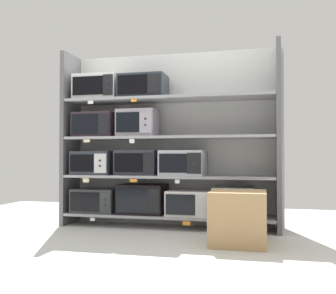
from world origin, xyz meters
TOP-DOWN VIEW (x-y plane):
  - ground at (0.00, -1.00)m, footprint 6.37×6.00m
  - back_panel at (0.00, 0.24)m, footprint 2.57×0.04m
  - upright_left at (-1.21, 0.00)m, footprint 0.05×0.45m
  - upright_right at (1.21, 0.00)m, footprint 0.05×0.45m
  - shelf_0 at (0.00, 0.00)m, footprint 2.37×0.45m
  - microwave_0 at (-0.87, -0.00)m, footprint 0.52×0.42m
  - microwave_1 at (-0.30, -0.00)m, footprint 0.53×0.41m
  - microwave_2 at (0.24, -0.00)m, footprint 0.47×0.43m
  - microwave_3 at (0.74, -0.00)m, footprint 0.44×0.43m
  - price_tag_0 at (-0.82, -0.23)m, footprint 0.06×0.00m
  - price_tag_1 at (0.26, -0.23)m, footprint 0.08×0.00m
  - price_tag_2 at (0.77, -0.23)m, footprint 0.08×0.00m
  - shelf_1 at (0.00, 0.00)m, footprint 2.37×0.45m
  - microwave_4 at (-0.89, -0.00)m, footprint 0.47×0.43m
  - microwave_5 at (-0.36, -0.00)m, footprint 0.48×0.34m
  - microwave_6 at (0.18, -0.00)m, footprint 0.49×0.43m
  - price_tag_3 at (-0.90, -0.23)m, footprint 0.08×0.00m
  - price_tag_4 at (-0.34, -0.23)m, footprint 0.08×0.00m
  - price_tag_5 at (0.16, -0.23)m, footprint 0.05×0.00m
  - shelf_2 at (0.00, 0.00)m, footprint 2.37×0.45m
  - microwave_7 at (-0.88, -0.00)m, footprint 0.48×0.37m
  - microwave_8 at (-0.36, -0.00)m, footprint 0.44×0.34m
  - price_tag_6 at (-0.90, -0.23)m, footprint 0.08×0.00m
  - price_tag_7 at (-0.36, -0.23)m, footprint 0.06×0.00m
  - shelf_3 at (0.00, 0.00)m, footprint 2.37×0.45m
  - microwave_9 at (-0.86, -0.00)m, footprint 0.53×0.35m
  - microwave_10 at (-0.30, -0.00)m, footprint 0.53×0.38m
  - price_tag_8 at (-0.85, -0.23)m, footprint 0.07×0.00m
  - price_tag_9 at (-0.34, -0.23)m, footprint 0.06×0.00m
  - shipping_carton at (0.83, -0.72)m, footprint 0.50×0.50m

SIDE VIEW (x-z plane):
  - ground at x=0.00m, z-range -0.02..0.00m
  - price_tag_1 at x=0.26m, z-range 0.07..0.11m
  - price_tag_2 at x=0.77m, z-range 0.08..0.11m
  - price_tag_0 at x=-0.82m, z-range 0.08..0.11m
  - shelf_0 at x=0.00m, z-range 0.12..0.15m
  - shipping_carton at x=0.83m, z-range 0.00..0.49m
  - microwave_0 at x=-0.87m, z-range 0.15..0.42m
  - microwave_2 at x=0.24m, z-range 0.15..0.42m
  - microwave_3 at x=0.74m, z-range 0.15..0.47m
  - microwave_1 at x=-0.30m, z-range 0.15..0.48m
  - price_tag_3 at x=-0.90m, z-range 0.51..0.56m
  - price_tag_5 at x=0.16m, z-range 0.52..0.56m
  - price_tag_4 at x=-0.34m, z-range 0.52..0.56m
  - shelf_1 at x=0.00m, z-range 0.56..0.59m
  - microwave_4 at x=-0.89m, z-range 0.59..0.86m
  - microwave_6 at x=0.18m, z-range 0.59..0.87m
  - microwave_5 at x=-0.36m, z-range 0.59..0.88m
  - price_tag_7 at x=-0.36m, z-range 0.95..1.00m
  - price_tag_6 at x=-0.90m, z-range 0.96..1.00m
  - shelf_2 at x=0.00m, z-range 1.00..1.03m
  - back_panel at x=0.00m, z-range 0.00..2.04m
  - upright_left at x=-1.21m, z-range 0.00..2.04m
  - upright_right at x=1.21m, z-range 0.00..2.04m
  - microwave_7 at x=-0.88m, z-range 1.03..1.32m
  - microwave_8 at x=-0.36m, z-range 1.03..1.35m
  - price_tag_8 at x=-0.85m, z-range 1.40..1.44m
  - price_tag_9 at x=-0.34m, z-range 1.41..1.44m
  - shelf_3 at x=0.00m, z-range 1.44..1.47m
  - microwave_10 at x=-0.30m, z-range 1.47..1.75m
  - microwave_9 at x=-0.86m, z-range 1.47..1.77m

